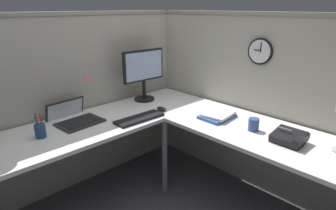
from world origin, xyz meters
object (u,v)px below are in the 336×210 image
at_px(computer_mouse, 161,109).
at_px(wall_clock, 260,51).
at_px(laptop, 73,118).
at_px(book_stack, 218,115).
at_px(pen_cup, 40,130).
at_px(coffee_mug, 254,125).
at_px(keyboard, 140,118).
at_px(monitor, 144,71).
at_px(office_phone, 290,138).

relative_size(computer_mouse, wall_clock, 0.47).
distance_m(laptop, book_stack, 1.20).
height_order(pen_cup, coffee_mug, pen_cup).
height_order(keyboard, book_stack, book_stack).
bearing_deg(keyboard, monitor, 47.79).
bearing_deg(book_stack, coffee_mug, -93.02).
height_order(monitor, book_stack, monitor).
height_order(computer_mouse, pen_cup, pen_cup).
relative_size(laptop, book_stack, 1.36).
bearing_deg(laptop, book_stack, -41.37).
height_order(keyboard, pen_cup, pen_cup).
bearing_deg(office_phone, keyboard, 114.14).
distance_m(keyboard, office_phone, 1.15).
height_order(laptop, pen_cup, pen_cup).
height_order(monitor, laptop, monitor).
xyz_separation_m(laptop, pen_cup, (-0.32, -0.13, 0.03)).
relative_size(monitor, coffee_mug, 5.21).
bearing_deg(laptop, pen_cup, -157.11).
bearing_deg(coffee_mug, book_stack, 86.98).
distance_m(computer_mouse, wall_clock, 0.98).
bearing_deg(office_phone, monitor, 94.19).
bearing_deg(computer_mouse, book_stack, -64.04).
height_order(pen_cup, office_phone, pen_cup).
distance_m(office_phone, book_stack, 0.62).
xyz_separation_m(monitor, book_stack, (0.13, -0.81, -0.27)).
relative_size(pen_cup, wall_clock, 0.82).
height_order(monitor, wall_clock, wall_clock).
distance_m(monitor, pen_cup, 1.12).
bearing_deg(pen_cup, laptop, 22.89).
relative_size(monitor, wall_clock, 2.27).
height_order(monitor, coffee_mug, monitor).
relative_size(book_stack, wall_clock, 1.35).
height_order(computer_mouse, wall_clock, wall_clock).
height_order(office_phone, coffee_mug, office_phone).
xyz_separation_m(monitor, computer_mouse, (-0.09, -0.35, -0.28)).
bearing_deg(monitor, computer_mouse, -104.64).
distance_m(monitor, office_phone, 1.46).
bearing_deg(computer_mouse, wall_clock, -46.22).
height_order(office_phone, book_stack, office_phone).
distance_m(book_stack, coffee_mug, 0.34).
xyz_separation_m(monitor, pen_cup, (-1.09, -0.15, -0.24)).
distance_m(pen_cup, book_stack, 1.39).
xyz_separation_m(pen_cup, wall_clock, (1.57, -0.80, 0.48)).
distance_m(pen_cup, wall_clock, 1.82).
xyz_separation_m(office_phone, book_stack, (0.03, 0.62, -0.02)).
height_order(keyboard, computer_mouse, computer_mouse).
relative_size(laptop, coffee_mug, 4.22).
xyz_separation_m(coffee_mug, wall_clock, (0.37, 0.20, 0.49)).
bearing_deg(wall_clock, monitor, 116.93).
height_order(monitor, keyboard, monitor).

